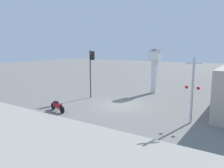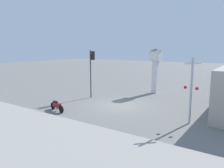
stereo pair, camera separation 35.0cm
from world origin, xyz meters
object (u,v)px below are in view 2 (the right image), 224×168
object	(u,v)px
clock_tower	(156,64)
railroad_crossing_signal	(191,88)
motorcycle	(57,106)
traffic_light	(92,65)

from	to	relation	value
clock_tower	railroad_crossing_signal	distance (m)	9.63
clock_tower	railroad_crossing_signal	xyz separation A→B (m)	(5.70, -7.72, -0.84)
motorcycle	traffic_light	bearing A→B (deg)	111.56
traffic_light	clock_tower	bearing A→B (deg)	54.09
clock_tower	railroad_crossing_signal	world-z (taller)	clock_tower
motorcycle	clock_tower	size ratio (longest dim) A/B	0.39
motorcycle	traffic_light	size ratio (longest dim) A/B	0.41
railroad_crossing_signal	motorcycle	bearing A→B (deg)	-162.35
clock_tower	traffic_light	bearing A→B (deg)	-125.91
motorcycle	traffic_light	world-z (taller)	traffic_light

